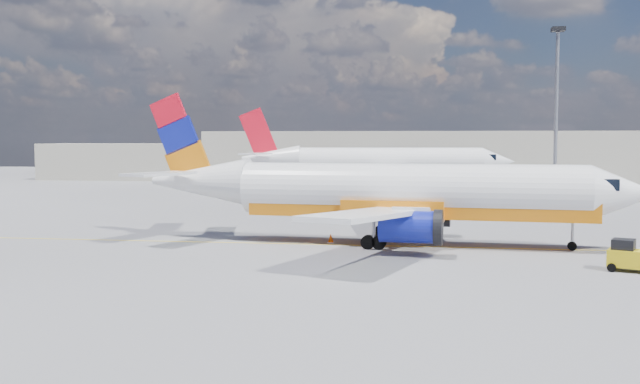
# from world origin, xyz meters

# --- Properties ---
(ground) EXTENTS (240.00, 240.00, 0.00)m
(ground) POSITION_xyz_m (0.00, 0.00, 0.00)
(ground) COLOR #5C5C61
(ground) RESTS_ON ground
(taxi_line) EXTENTS (70.00, 0.15, 0.01)m
(taxi_line) POSITION_xyz_m (0.00, 3.00, 0.01)
(taxi_line) COLOR yellow
(taxi_line) RESTS_ON ground
(terminal_main) EXTENTS (70.00, 14.00, 8.00)m
(terminal_main) POSITION_xyz_m (5.00, 75.00, 4.00)
(terminal_main) COLOR #B4AC9B
(terminal_main) RESTS_ON ground
(terminal_annex) EXTENTS (26.00, 10.00, 6.00)m
(terminal_annex) POSITION_xyz_m (-45.00, 72.00, 3.00)
(terminal_annex) COLOR #B4AC9B
(terminal_annex) RESTS_ON ground
(main_jet) EXTENTS (33.03, 26.04, 10.01)m
(main_jet) POSITION_xyz_m (3.05, 3.71, 3.34)
(main_jet) COLOR white
(main_jet) RESTS_ON ground
(second_jet) EXTENTS (35.87, 28.10, 10.86)m
(second_jet) POSITION_xyz_m (-0.26, 50.44, 3.62)
(second_jet) COLOR white
(second_jet) RESTS_ON ground
(gse_tug) EXTENTS (2.62, 2.18, 1.65)m
(gse_tug) POSITION_xyz_m (15.46, -4.03, 0.78)
(gse_tug) COLOR black
(gse_tug) RESTS_ON ground
(traffic_cone) EXTENTS (0.44, 0.44, 0.61)m
(traffic_cone) POSITION_xyz_m (-1.07, 3.88, 0.30)
(traffic_cone) COLOR white
(traffic_cone) RESTS_ON ground
(floodlight_mast) EXTENTS (1.36, 1.36, 18.59)m
(floodlight_mast) POSITION_xyz_m (18.99, 37.01, 11.14)
(floodlight_mast) COLOR gray
(floodlight_mast) RESTS_ON ground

